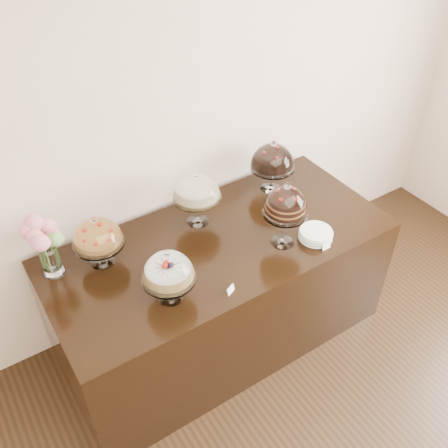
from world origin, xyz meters
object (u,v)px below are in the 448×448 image
cake_stand_cheesecake (196,190)px  cake_stand_fruit_tart (97,235)px  plate_stack (316,234)px  cake_stand_choco_layer (286,204)px  cake_stand_dark_choco (273,159)px  cake_stand_sugar_sponge (168,270)px  flower_vase (44,241)px  display_counter (220,290)px

cake_stand_cheesecake → cake_stand_fruit_tart: (-0.67, -0.02, -0.04)m
cake_stand_fruit_tart → plate_stack: cake_stand_fruit_tart is taller
cake_stand_choco_layer → cake_stand_dark_choco: bearing=60.1°
cake_stand_dark_choco → cake_stand_fruit_tart: (-1.30, -0.06, -0.04)m
cake_stand_cheesecake → cake_stand_fruit_tart: size_ratio=1.12×
cake_stand_sugar_sponge → flower_vase: (-0.49, 0.55, 0.04)m
display_counter → cake_stand_cheesecake: size_ratio=5.75×
cake_stand_sugar_sponge → cake_stand_choco_layer: cake_stand_choco_layer is taller
display_counter → cake_stand_dark_choco: 0.98m
cake_stand_dark_choco → plate_stack: cake_stand_dark_choco is taller
display_counter → flower_vase: bearing=162.4°
cake_stand_cheesecake → cake_stand_dark_choco: cake_stand_dark_choco is taller
cake_stand_sugar_sponge → flower_vase: flower_vase is taller
flower_vase → cake_stand_dark_choco: bearing=-0.6°
plate_stack → cake_stand_sugar_sponge: bearing=176.5°
cake_stand_choco_layer → cake_stand_cheesecake: size_ratio=1.18×
cake_stand_sugar_sponge → flower_vase: size_ratio=0.87×
cake_stand_sugar_sponge → flower_vase: 0.73m
cake_stand_dark_choco → flower_vase: 1.58m
display_counter → cake_stand_sugar_sponge: 0.85m
cake_stand_cheesecake → cake_stand_dark_choco: (0.63, 0.04, -0.01)m
plate_stack → cake_stand_choco_layer: bearing=157.2°
cake_stand_choco_layer → cake_stand_dark_choco: 0.59m
display_counter → flower_vase: size_ratio=5.54×
cake_stand_choco_layer → cake_stand_cheesecake: 0.58m
cake_stand_dark_choco → cake_stand_fruit_tart: cake_stand_dark_choco is taller
cake_stand_cheesecake → cake_stand_sugar_sponge: bearing=-133.4°
cake_stand_choco_layer → cake_stand_cheesecake: (-0.34, 0.47, -0.05)m
cake_stand_cheesecake → plate_stack: size_ratio=1.85×
cake_stand_sugar_sponge → cake_stand_dark_choco: bearing=25.8°
cake_stand_choco_layer → cake_stand_cheesecake: cake_stand_choco_layer is taller
display_counter → cake_stand_cheesecake: bearing=92.8°
cake_stand_sugar_sponge → cake_stand_cheesecake: cake_stand_cheesecake is taller
cake_stand_sugar_sponge → cake_stand_cheesecake: size_ratio=0.90×
display_counter → cake_stand_dark_choco: (0.62, 0.29, 0.70)m
display_counter → cake_stand_sugar_sponge: (-0.48, -0.24, 0.66)m
display_counter → cake_stand_sugar_sponge: size_ratio=6.36×
cake_stand_choco_layer → cake_stand_fruit_tart: size_ratio=1.32×
cake_stand_dark_choco → cake_stand_choco_layer: bearing=-119.9°
cake_stand_choco_layer → display_counter: bearing=146.5°
cake_stand_cheesecake → flower_vase: bearing=176.7°
cake_stand_choco_layer → flower_vase: 1.40m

